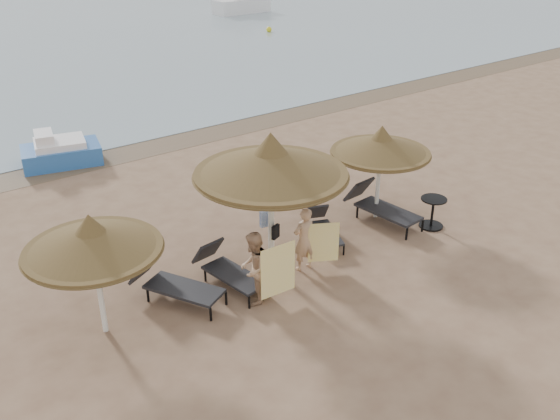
% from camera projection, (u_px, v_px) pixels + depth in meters
% --- Properties ---
extents(ground, '(160.00, 160.00, 0.00)m').
position_uv_depth(ground, '(305.00, 282.00, 13.48)').
color(ground, '#927055').
rests_on(ground, ground).
extents(wet_sand_strip, '(200.00, 1.60, 0.01)m').
position_uv_depth(wet_sand_strip, '(125.00, 153.00, 20.24)').
color(wet_sand_strip, brown).
rests_on(wet_sand_strip, ground).
extents(palapa_left, '(2.53, 2.53, 2.51)m').
position_uv_depth(palapa_left, '(92.00, 240.00, 11.07)').
color(palapa_left, white).
rests_on(palapa_left, ground).
extents(palapa_center, '(3.26, 3.26, 3.23)m').
position_uv_depth(palapa_center, '(271.00, 163.00, 12.76)').
color(palapa_center, white).
rests_on(palapa_center, ground).
extents(palapa_right, '(2.51, 2.51, 2.49)m').
position_uv_depth(palapa_right, '(381.00, 145.00, 15.34)').
color(palapa_right, white).
rests_on(palapa_right, ground).
extents(lounger_far_left, '(1.51, 2.06, 0.89)m').
position_uv_depth(lounger_far_left, '(173.00, 283.00, 12.72)').
color(lounger_far_left, black).
rests_on(lounger_far_left, ground).
extents(lounger_near_left, '(0.89, 1.94, 0.84)m').
position_uv_depth(lounger_near_left, '(227.00, 268.00, 13.26)').
color(lounger_near_left, black).
rests_on(lounger_near_left, ground).
extents(lounger_near_right, '(1.09, 1.67, 0.71)m').
position_uv_depth(lounger_near_right, '(323.00, 227.00, 15.04)').
color(lounger_near_right, black).
rests_on(lounger_near_right, ground).
extents(lounger_far_right, '(0.91, 2.17, 0.94)m').
position_uv_depth(lounger_far_right, '(379.00, 205.00, 15.88)').
color(lounger_far_right, black).
rests_on(lounger_far_right, ground).
extents(side_table, '(0.65, 0.65, 0.78)m').
position_uv_depth(side_table, '(432.00, 213.00, 15.58)').
color(side_table, black).
rests_on(side_table, ground).
extents(person_left, '(0.99, 0.97, 1.82)m').
position_uv_depth(person_left, '(254.00, 263.00, 12.43)').
color(person_left, tan).
rests_on(person_left, ground).
extents(person_right, '(0.84, 0.58, 1.74)m').
position_uv_depth(person_right, '(304.00, 234.00, 13.57)').
color(person_right, tan).
rests_on(person_right, ground).
extents(towel_left, '(0.82, 0.06, 1.14)m').
position_uv_depth(towel_left, '(278.00, 270.00, 12.42)').
color(towel_left, yellow).
rests_on(towel_left, ground).
extents(towel_right, '(0.61, 0.35, 0.96)m').
position_uv_depth(towel_right, '(324.00, 243.00, 13.67)').
color(towel_right, yellow).
rests_on(towel_right, ground).
extents(bag_patterned, '(0.30, 0.12, 0.37)m').
position_uv_depth(bag_patterned, '(266.00, 218.00, 13.50)').
color(bag_patterned, silver).
rests_on(bag_patterned, ground).
extents(bag_dark, '(0.23, 0.14, 0.31)m').
position_uv_depth(bag_dark, '(276.00, 232.00, 13.34)').
color(bag_dark, black).
rests_on(bag_dark, ground).
extents(pedal_boat, '(2.57, 1.86, 1.08)m').
position_uv_depth(pedal_boat, '(60.00, 152.00, 19.25)').
color(pedal_boat, '#2B63B2').
rests_on(pedal_boat, ground).
extents(buoy_right, '(0.34, 0.34, 0.34)m').
position_uv_depth(buoy_right, '(269.00, 29.00, 38.22)').
color(buoy_right, yellow).
rests_on(buoy_right, ground).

